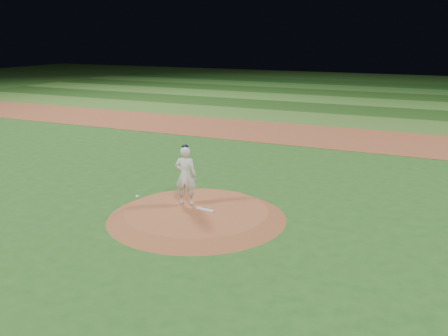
% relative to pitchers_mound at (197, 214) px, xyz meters
% --- Properties ---
extents(ground, '(120.00, 120.00, 0.00)m').
position_rel_pitchers_mound_xyz_m(ground, '(0.00, 0.00, -0.12)').
color(ground, '#23521A').
rests_on(ground, ground).
extents(infield_dirt_band, '(70.00, 6.00, 0.02)m').
position_rel_pitchers_mound_xyz_m(infield_dirt_band, '(0.00, 14.00, -0.12)').
color(infield_dirt_band, brown).
rests_on(infield_dirt_band, ground).
extents(outfield_stripe_0, '(70.00, 5.00, 0.02)m').
position_rel_pitchers_mound_xyz_m(outfield_stripe_0, '(0.00, 19.50, -0.12)').
color(outfield_stripe_0, '#3A6725').
rests_on(outfield_stripe_0, ground).
extents(outfield_stripe_1, '(70.00, 5.00, 0.02)m').
position_rel_pitchers_mound_xyz_m(outfield_stripe_1, '(0.00, 24.50, -0.12)').
color(outfield_stripe_1, '#1C4115').
rests_on(outfield_stripe_1, ground).
extents(outfield_stripe_2, '(70.00, 5.00, 0.02)m').
position_rel_pitchers_mound_xyz_m(outfield_stripe_2, '(0.00, 29.50, -0.12)').
color(outfield_stripe_2, '#3C7129').
rests_on(outfield_stripe_2, ground).
extents(outfield_stripe_3, '(70.00, 5.00, 0.02)m').
position_rel_pitchers_mound_xyz_m(outfield_stripe_3, '(0.00, 34.50, -0.12)').
color(outfield_stripe_3, '#1D4616').
rests_on(outfield_stripe_3, ground).
extents(outfield_stripe_4, '(70.00, 5.00, 0.02)m').
position_rel_pitchers_mound_xyz_m(outfield_stripe_4, '(0.00, 39.50, -0.12)').
color(outfield_stripe_4, '#316B26').
rests_on(outfield_stripe_4, ground).
extents(outfield_stripe_5, '(70.00, 5.00, 0.02)m').
position_rel_pitchers_mound_xyz_m(outfield_stripe_5, '(0.00, 44.50, -0.12)').
color(outfield_stripe_5, '#194717').
rests_on(outfield_stripe_5, ground).
extents(pitchers_mound, '(5.50, 5.50, 0.25)m').
position_rel_pitchers_mound_xyz_m(pitchers_mound, '(0.00, 0.00, 0.00)').
color(pitchers_mound, brown).
rests_on(pitchers_mound, ground).
extents(pitching_rubber, '(0.63, 0.23, 0.03)m').
position_rel_pitchers_mound_xyz_m(pitching_rubber, '(0.22, 0.10, 0.14)').
color(pitching_rubber, beige).
rests_on(pitching_rubber, pitchers_mound).
extents(rosin_bag, '(0.12, 0.12, 0.06)m').
position_rel_pitchers_mound_xyz_m(rosin_bag, '(-2.39, 0.28, 0.16)').
color(rosin_bag, white).
rests_on(rosin_bag, pitchers_mound).
extents(pitcher_on_mound, '(0.77, 0.59, 1.95)m').
position_rel_pitchers_mound_xyz_m(pitcher_on_mound, '(-0.56, 0.35, 1.08)').
color(pitcher_on_mound, white).
rests_on(pitcher_on_mound, pitchers_mound).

